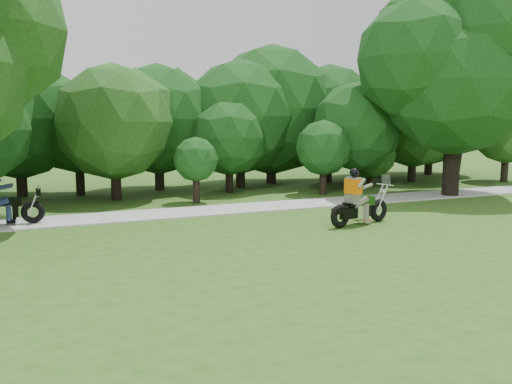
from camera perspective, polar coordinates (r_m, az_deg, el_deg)
ground at (r=13.10m, az=11.42°, el=-7.25°), size 100.00×100.00×0.00m
walkway at (r=20.03m, az=-1.74°, el=-1.88°), size 60.00×2.20×0.06m
tree_line at (r=26.88m, az=-4.20°, el=8.33°), size 39.51×12.16×7.91m
big_tree_east at (r=25.60m, az=21.28°, el=13.15°), size 9.07×6.89×10.46m
chopper_motorcycle at (r=17.05m, az=11.52°, el=-1.36°), size 2.69×1.08×1.94m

